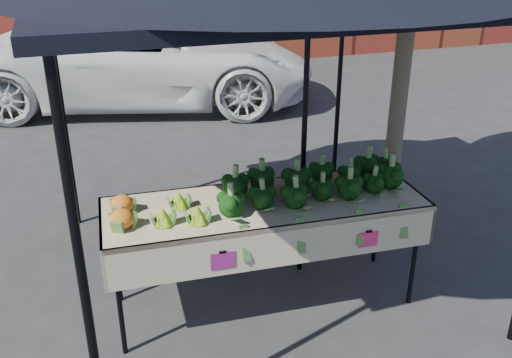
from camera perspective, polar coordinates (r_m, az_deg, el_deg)
name	(u,v)px	position (r m, az deg, el deg)	size (l,w,h in m)	color
ground	(294,305)	(4.60, 3.86, -12.68)	(90.00, 90.00, 0.00)	#2A2A2D
table	(265,253)	(4.38, 0.88, -7.60)	(2.45, 0.98, 0.90)	#C0B391
canopy	(260,123)	(4.38, 0.36, 5.75)	(3.16, 3.16, 2.74)	black
broccoli_heap	(312,179)	(4.27, 5.73, 0.02)	(1.58, 0.55, 0.23)	black
romanesco_cluster	(177,205)	(3.95, -8.10, -2.65)	(0.41, 0.45, 0.18)	#8FAF26
cauliflower_pair	(122,209)	(3.98, -13.55, -3.03)	(0.21, 0.41, 0.16)	orange
street_tree	(408,14)	(4.87, 15.26, 15.90)	(2.15, 2.15, 4.24)	#1E4C14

